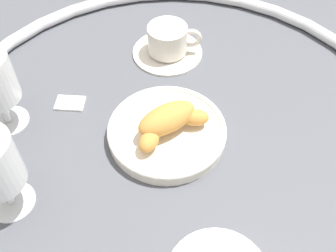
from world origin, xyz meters
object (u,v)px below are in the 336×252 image
object	(u,v)px
croissant_large	(169,122)
sugar_packet	(70,102)
coffee_cup_far	(168,43)
pastry_plate	(168,133)

from	to	relation	value
croissant_large	sugar_packet	world-z (taller)	croissant_large
coffee_cup_far	pastry_plate	bearing A→B (deg)	56.32
croissant_large	sugar_packet	xyz separation A→B (m)	(0.10, -0.16, -0.04)
croissant_large	coffee_cup_far	size ratio (longest dim) A/B	1.01
croissant_large	coffee_cup_far	bearing A→B (deg)	-123.22
sugar_packet	pastry_plate	bearing A→B (deg)	160.57
croissant_large	sugar_packet	distance (m)	0.19
croissant_large	coffee_cup_far	world-z (taller)	croissant_large
coffee_cup_far	sugar_packet	size ratio (longest dim) A/B	2.72
pastry_plate	coffee_cup_far	bearing A→B (deg)	-123.68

